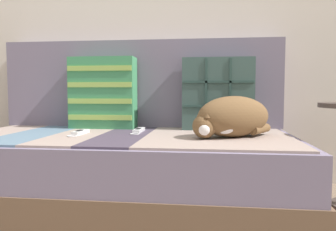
# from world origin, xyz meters

# --- Properties ---
(ground_plane) EXTENTS (14.00, 14.00, 0.00)m
(ground_plane) POSITION_xyz_m (0.00, 0.00, 0.00)
(ground_plane) COLOR #7A6651
(couch) EXTENTS (1.73, 0.91, 0.35)m
(couch) POSITION_xyz_m (-0.00, 0.09, 0.17)
(couch) COLOR brown
(couch) RESTS_ON ground_plane
(sofa_backrest) EXTENTS (1.70, 0.14, 0.53)m
(sofa_backrest) POSITION_xyz_m (0.00, 0.48, 0.61)
(sofa_backrest) COLOR slate
(sofa_backrest) RESTS_ON couch
(throw_pillow_quilted) EXTENTS (0.40, 0.14, 0.40)m
(throw_pillow_quilted) POSITION_xyz_m (0.47, 0.33, 0.55)
(throw_pillow_quilted) COLOR #38514C
(throw_pillow_quilted) RESTS_ON couch
(throw_pillow_striped) EXTENTS (0.38, 0.14, 0.41)m
(throw_pillow_striped) POSITION_xyz_m (-0.20, 0.33, 0.56)
(throw_pillow_striped) COLOR #3D8956
(throw_pillow_striped) RESTS_ON couch
(sleeping_cat) EXTENTS (0.42, 0.36, 0.19)m
(sleeping_cat) POSITION_xyz_m (0.53, 0.02, 0.44)
(sleeping_cat) COLOR brown
(sleeping_cat) RESTS_ON couch
(game_remote_near) EXTENTS (0.05, 0.20, 0.02)m
(game_remote_near) POSITION_xyz_m (0.05, 0.16, 0.36)
(game_remote_near) COLOR white
(game_remote_near) RESTS_ON couch
(game_remote_far) EXTENTS (0.05, 0.19, 0.02)m
(game_remote_far) POSITION_xyz_m (-0.22, 0.04, 0.36)
(game_remote_far) COLOR white
(game_remote_far) RESTS_ON couch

